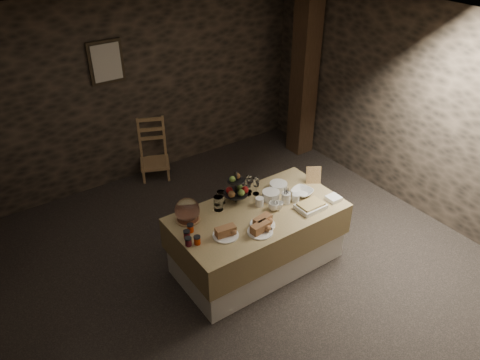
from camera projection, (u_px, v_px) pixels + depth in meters
ground_plane at (226, 272)px, 5.20m from camera, size 5.50×5.00×0.01m
room_shell at (223, 148)px, 4.37m from camera, size 5.52×5.02×2.60m
buffet_table at (258, 235)px, 5.10m from camera, size 1.84×0.97×0.73m
chair at (152, 151)px, 6.75m from camera, size 0.53×0.52×0.68m
timber_column at (305, 72)px, 6.92m from camera, size 0.30×0.30×2.60m
framed_picture at (106, 62)px, 5.90m from camera, size 0.45×0.04×0.55m
plate_stack_a at (271, 196)px, 5.10m from camera, size 0.19×0.19×0.10m
plate_stack_b at (278, 186)px, 5.27m from camera, size 0.20×0.20×0.08m
cutlery_holder at (286, 198)px, 5.04m from camera, size 0.10×0.10×0.12m
cup_a at (274, 206)px, 4.94m from camera, size 0.13×0.13×0.09m
cup_b at (279, 206)px, 4.95m from camera, size 0.12×0.12×0.09m
mug_c at (260, 202)px, 5.00m from camera, size 0.09×0.09×0.09m
mug_d at (296, 198)px, 5.07m from camera, size 0.08×0.08×0.09m
bowl at (302, 192)px, 5.19m from camera, size 0.29×0.29×0.06m
cake_dome at (187, 211)px, 4.76m from camera, size 0.26×0.26×0.26m
fruit_stand at (237, 190)px, 5.02m from camera, size 0.27×0.27×0.38m
bread_platter_left at (226, 233)px, 4.57m from camera, size 0.26×0.26×0.11m
bread_platter_center at (260, 229)px, 4.62m from camera, size 0.26×0.26×0.11m
bread_platter_right at (263, 222)px, 4.71m from camera, size 0.26×0.26×0.11m
jam_jars at (191, 237)px, 4.52m from camera, size 0.18×0.26×0.07m
tart_dish at (311, 206)px, 4.96m from camera, size 0.30×0.22×0.07m
square_dish at (333, 198)px, 5.10m from camera, size 0.14×0.14×0.04m
menu_frame at (313, 176)px, 5.37m from camera, size 0.18×0.15×0.22m
storage_jar_a at (218, 203)px, 4.92m from camera, size 0.10×0.10×0.16m
storage_jar_b at (221, 197)px, 5.04m from camera, size 0.09×0.09×0.14m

